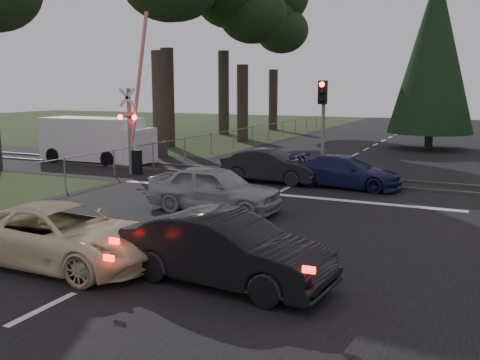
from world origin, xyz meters
The scene contains 18 objects.
ground centered at (0.00, 0.00, 0.00)m, with size 120.00×120.00×0.00m, color #253116.
road centered at (0.00, 10.00, 0.01)m, with size 14.00×100.00×0.01m, color black.
rail_corridor centered at (0.00, 12.00, 0.01)m, with size 120.00×8.00×0.01m, color black.
stop_line centered at (0.00, 8.20, 0.01)m, with size 13.00×0.35×0.00m, color silver.
rail_near centered at (0.00, 11.20, 0.05)m, with size 120.00×0.12×0.10m, color #59544C.
rail_far centered at (0.00, 12.80, 0.05)m, with size 120.00×0.12×0.10m, color #59544C.
crossing_signal centered at (-7.27, 9.79, 2.06)m, with size 1.62×0.38×6.96m.
traffic_signal_center centered at (1.00, 10.68, 2.81)m, with size 0.32×0.48×4.10m.
euc_tree_c centered at (-9.00, 25.00, 9.51)m, with size 6.00×6.00×13.20m.
euc_tree_e centered at (-11.00, 36.00, 9.51)m, with size 6.00×6.00×13.20m.
conifer_tree centered at (3.50, 26.00, 5.99)m, with size 5.20×5.20×11.00m.
fence_left centered at (-7.80, 22.50, 0.00)m, with size 0.10×36.00×1.20m, color slate, non-canonical shape.
cream_coupe centered at (-1.40, -1.00, 0.66)m, with size 2.19×4.75×1.32m, color beige.
dark_hatchback centered at (2.38, -0.55, 0.71)m, with size 1.49×4.28×1.41m, color black.
silver_car centered at (-0.73, 4.93, 0.72)m, with size 1.70×4.24×1.44m, color #999CA0.
blue_sedan centered at (2.01, 10.67, 0.62)m, with size 1.73×4.25×1.23m, color #171A46.
dark_car_far centered at (-1.06, 10.52, 0.67)m, with size 1.42×4.06×1.34m, color black.
white_van centered at (-11.25, 12.24, 1.16)m, with size 5.94×2.44×2.29m.
Camera 1 is at (6.88, -9.56, 3.85)m, focal length 40.00 mm.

